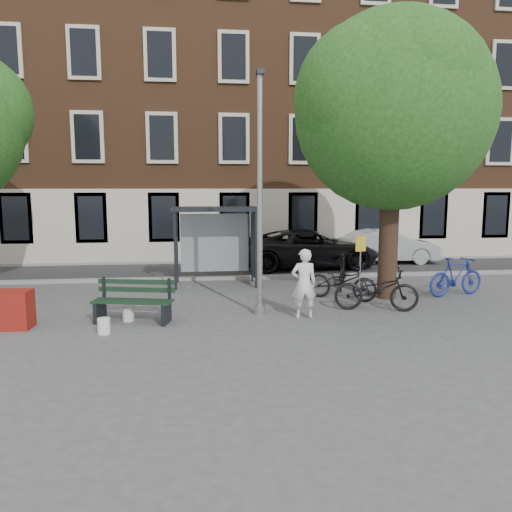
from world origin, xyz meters
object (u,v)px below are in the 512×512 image
object	(u,v)px
bus_shelter	(227,228)
bench	(134,303)
bike_c	(342,281)
notice_sign	(360,255)
car_dark	(310,249)
car_silver	(386,246)
bike_d	(343,271)
painter	(304,284)
bike_b	(456,276)
bike_a	(376,289)
red_stand	(11,310)
lamppost	(260,207)

from	to	relation	value
bus_shelter	bench	xyz separation A→B (m)	(-2.55, -4.46, -1.46)
bike_c	notice_sign	distance (m)	1.01
car_dark	car_silver	xyz separation A→B (m)	(3.57, 0.84, -0.05)
bus_shelter	bike_d	world-z (taller)	bus_shelter
bus_shelter	painter	distance (m)	4.98
bike_d	bike_b	bearing A→B (deg)	175.52
bike_a	bike_d	bearing A→B (deg)	15.45
bus_shelter	car_silver	xyz separation A→B (m)	(7.12, 3.99, -1.19)
bus_shelter	painter	size ratio (longest dim) A/B	1.62
bus_shelter	painter	xyz separation A→B (m)	(1.67, -4.58, -1.04)
painter	red_stand	world-z (taller)	painter
painter	car_dark	xyz separation A→B (m)	(1.88, 7.73, -0.10)
bike_a	car_silver	size ratio (longest dim) A/B	0.50
bike_d	red_stand	xyz separation A→B (m)	(-8.99, -3.58, -0.14)
lamppost	bike_c	xyz separation A→B (m)	(2.60, 1.44, -2.24)
painter	notice_sign	size ratio (longest dim) A/B	0.93
painter	bench	bearing A→B (deg)	-2.59
bike_d	red_stand	world-z (taller)	bike_d
lamppost	bike_c	distance (m)	3.72
lamppost	notice_sign	xyz separation A→B (m)	(3.01, 1.04, -1.41)
car_dark	notice_sign	bearing A→B (deg)	178.47
car_silver	notice_sign	xyz separation A→B (m)	(-3.50, -7.06, 0.64)
bench	notice_sign	bearing A→B (deg)	25.27
bus_shelter	bike_a	bearing A→B (deg)	-47.42
car_silver	red_stand	xyz separation A→B (m)	(-12.43, -8.72, -0.28)
lamppost	car_silver	size ratio (longest dim) A/B	1.38
lamppost	painter	xyz separation A→B (m)	(1.06, -0.48, -1.90)
bench	bike_d	size ratio (longest dim) A/B	1.04
lamppost	red_stand	xyz separation A→B (m)	(-5.92, -0.63, -2.33)
bike_a	red_stand	bearing A→B (deg)	108.24
bench	car_dark	distance (m)	9.76
car_silver	red_stand	world-z (taller)	car_silver
car_silver	bike_b	bearing A→B (deg)	179.35
bike_c	bike_a	bearing A→B (deg)	-126.30
bench	painter	bearing A→B (deg)	10.92
bus_shelter	bike_b	xyz separation A→B (m)	(6.79, -2.59, -1.32)
painter	bike_b	bearing A→B (deg)	-159.67
bike_a	car_dark	distance (m)	7.23
bench	bike_d	bearing A→B (deg)	40.49
bike_a	bike_d	size ratio (longest dim) A/B	1.12
car_silver	lamppost	bearing A→B (deg)	143.41
lamppost	bike_d	bearing A→B (deg)	43.84
bike_a	notice_sign	xyz separation A→B (m)	(-0.13, 1.01, 0.80)
bus_shelter	bike_a	distance (m)	5.69
lamppost	bench	xyz separation A→B (m)	(-3.16, -0.36, -2.32)
bus_shelter	car_dark	distance (m)	4.88
painter	bike_c	bearing A→B (deg)	-129.78
notice_sign	bike_c	bearing A→B (deg)	119.91
bus_shelter	bike_d	xyz separation A→B (m)	(3.67, -1.16, -1.33)
painter	red_stand	distance (m)	6.99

